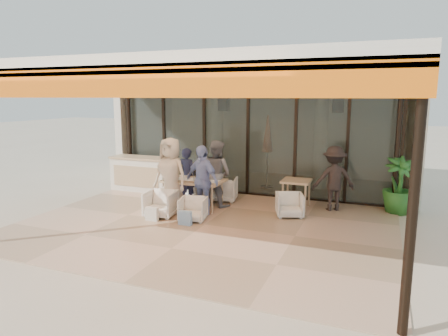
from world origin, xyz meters
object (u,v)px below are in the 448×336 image
object	(u,v)px
diner_periwinkle	(202,181)
potted_palm	(399,185)
chair_far_left	(196,185)
chair_far_right	(224,188)
host_counter	(141,174)
dining_table	(194,182)
diner_navy	(187,175)
standing_woman	(334,179)
side_chair	(290,204)
side_table	(296,184)
diner_grey	(216,173)
diner_cream	(171,175)
chair_near_left	(161,203)
chair_near_right	(193,208)

from	to	relation	value
diner_periwinkle	potted_palm	xyz separation A→B (m)	(4.37, 1.90, -0.16)
chair_far_left	chair_far_right	bearing A→B (deg)	-161.87
host_counter	dining_table	xyz separation A→B (m)	(2.30, -1.12, 0.16)
diner_navy	standing_woman	world-z (taller)	standing_woman
side_chair	standing_woman	world-z (taller)	standing_woman
diner_navy	dining_table	bearing A→B (deg)	142.66
diner_navy	side_table	bearing A→B (deg)	-160.91
chair_far_left	diner_grey	bearing A→B (deg)	167.37
diner_grey	side_table	size ratio (longest dim) A/B	2.30
diner_cream	side_chair	size ratio (longest dim) A/B	2.91
host_counter	standing_woman	size ratio (longest dim) A/B	1.14
side_table	chair_far_left	bearing A→B (deg)	179.39
host_counter	chair_far_left	bearing A→B (deg)	-5.38
chair_near_left	side_table	world-z (taller)	side_table
chair_near_left	side_chair	size ratio (longest dim) A/B	1.10
dining_table	diner_navy	world-z (taller)	diner_navy
host_counter	diner_navy	xyz separation A→B (m)	(1.89, -0.68, 0.21)
side_chair	diner_navy	bearing A→B (deg)	154.35
chair_near_right	potted_palm	xyz separation A→B (m)	(4.37, 2.40, 0.39)
potted_palm	diner_periwinkle	bearing A→B (deg)	-156.48
dining_table	chair_far_left	size ratio (longest dim) A/B	2.03
host_counter	standing_woman	world-z (taller)	standing_woman
chair_far_left	diner_navy	world-z (taller)	diner_navy
diner_navy	standing_woman	xyz separation A→B (m)	(3.71, 0.62, 0.07)
chair_near_right	diner_navy	distance (m)	1.69
dining_table	chair_near_left	distance (m)	1.10
dining_table	potted_palm	size ratio (longest dim) A/B	1.09
chair_far_left	potted_palm	xyz separation A→B (m)	(5.21, 0.50, 0.32)
chair_far_right	diner_grey	world-z (taller)	diner_grey
diner_grey	side_table	distance (m)	2.05
diner_cream	potted_palm	bearing A→B (deg)	27.78
dining_table	diner_navy	size ratio (longest dim) A/B	1.01
chair_near_right	chair_far_right	bearing A→B (deg)	78.52
chair_far_left	diner_periwinkle	size ratio (longest dim) A/B	0.44
potted_palm	chair_far_right	bearing A→B (deg)	-173.45
diner_cream	potted_palm	distance (m)	5.55
diner_navy	potted_palm	bearing A→B (deg)	-159.47
chair_near_left	diner_periwinkle	xyz separation A→B (m)	(0.84, 0.50, 0.50)
chair_far_left	chair_near_right	world-z (taller)	chair_far_left
chair_near_right	diner_cream	xyz separation A→B (m)	(-0.84, 0.50, 0.62)
diner_periwinkle	standing_woman	bearing A→B (deg)	48.60
side_table	chair_far_right	bearing A→B (deg)	179.12
diner_cream	chair_near_left	bearing A→B (deg)	-82.27
dining_table	diner_cream	world-z (taller)	diner_cream
side_table	potted_palm	world-z (taller)	potted_palm
side_table	potted_palm	size ratio (longest dim) A/B	0.54
chair_near_right	side_chair	xyz separation A→B (m)	(1.98, 1.12, 0.01)
diner_periwinkle	side_table	world-z (taller)	diner_periwinkle
potted_palm	side_chair	bearing A→B (deg)	-151.76
diner_navy	side_table	world-z (taller)	diner_navy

